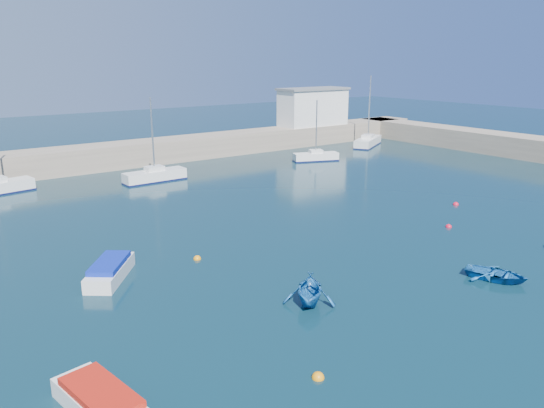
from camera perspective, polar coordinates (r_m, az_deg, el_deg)
ground at (r=26.36m, az=19.98°, el=-12.56°), size 220.00×220.00×0.00m
back_wall at (r=62.62m, az=-17.11°, el=4.95°), size 96.00×4.50×2.60m
right_arm at (r=78.58m, az=19.02°, el=6.80°), size 4.50×32.00×2.60m
harbor_office at (r=77.15m, az=4.43°, el=10.28°), size 10.00×4.00×5.00m
sailboat_6 at (r=54.37m, az=-12.49°, el=3.02°), size 6.32×1.92×8.33m
sailboat_7 at (r=64.15m, az=4.73°, el=5.12°), size 5.61×3.36×7.20m
sailboat_8 at (r=76.26m, az=10.27°, el=6.65°), size 7.46×5.46×9.66m
motorboat_0 at (r=20.41m, az=-17.87°, el=-19.65°), size 2.31×4.70×1.01m
motorboat_1 at (r=31.18m, az=-17.03°, el=-6.83°), size 3.93×4.44×1.08m
dinghy_center at (r=32.26m, az=22.98°, el=-6.97°), size 3.39×3.91×0.68m
dinghy_left at (r=26.92m, az=4.07°, el=-9.08°), size 4.02×4.05×1.61m
buoy_0 at (r=21.66m, az=4.97°, el=-18.14°), size 0.50×0.50×0.50m
buoy_1 at (r=40.93m, az=18.46°, el=-2.38°), size 0.47×0.47×0.47m
buoy_3 at (r=33.12m, az=-8.04°, el=-5.89°), size 0.48×0.48×0.48m
buoy_4 at (r=47.32m, az=19.15°, el=-0.08°), size 0.49×0.49×0.49m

